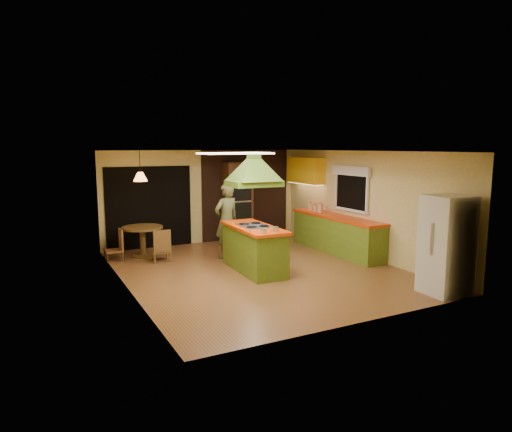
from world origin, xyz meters
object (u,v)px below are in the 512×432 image
man (227,221)px  dining_table (143,235)px  refrigerator (447,245)px  kitchen_island (254,248)px  canister_large (320,208)px  wall_oven (237,202)px

man → dining_table: (-1.72, 1.05, -0.38)m
man → refrigerator: man is taller
kitchen_island → refrigerator: (2.34, -2.88, 0.40)m
dining_table → canister_large: bearing=-14.9°
kitchen_island → wall_oven: wall_oven is taller
dining_table → man: bearing=-31.4°
kitchen_island → dining_table: (-1.77, 2.36, 0.02)m
wall_oven → dining_table: (-2.75, -0.56, -0.58)m
man → canister_large: bearing=164.6°
wall_oven → canister_large: bearing=-45.2°
man → refrigerator: (2.39, -4.19, -0.00)m
refrigerator → kitchen_island: bearing=132.0°
dining_table → canister_large: 4.47m
wall_oven → canister_large: size_ratio=10.07×
refrigerator → wall_oven: size_ratio=0.81×
refrigerator → canister_large: bearing=90.4°
man → refrigerator: bearing=106.4°
wall_oven → man: bearing=-120.1°
man → wall_oven: (1.03, 1.61, 0.20)m
kitchen_island → man: 1.37m
wall_oven → canister_large: wall_oven is taller
kitchen_island → canister_large: (2.52, 1.21, 0.54)m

